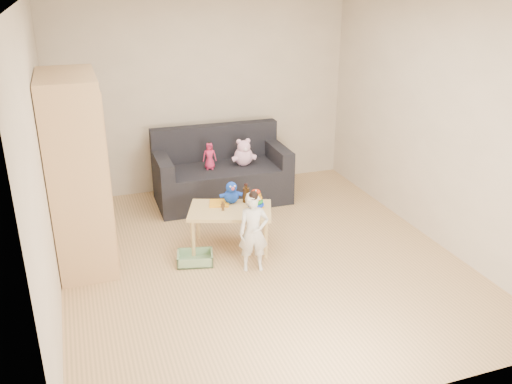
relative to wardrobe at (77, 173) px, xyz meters
name	(u,v)px	position (x,y,z in m)	size (l,w,h in m)	color
room	(260,140)	(1.72, -0.56, 0.33)	(4.50, 4.50, 4.50)	tan
wardrobe	(77,173)	(0.00, 0.00, 0.00)	(0.54, 1.08, 1.95)	tan
sofa	(222,184)	(1.78, 1.07, -0.73)	(1.71, 0.85, 0.48)	black
play_table	(231,228)	(1.50, -0.24, -0.74)	(0.88, 0.55, 0.46)	tan
storage_bin	(195,258)	(1.05, -0.45, -0.92)	(0.37, 0.28, 0.11)	#7DA376
toddler	(254,233)	(1.59, -0.77, -0.57)	(0.30, 0.20, 0.81)	silver
pink_bear	(243,154)	(2.06, 1.02, -0.34)	(0.26, 0.22, 0.30)	#FFBBE4
doll	(210,156)	(1.61, 1.02, -0.32)	(0.17, 0.12, 0.34)	#D32758
ring_stacker	(256,201)	(1.77, -0.30, -0.43)	(0.18, 0.18, 0.21)	yellow
brown_bottle	(246,194)	(1.72, -0.11, -0.42)	(0.07, 0.07, 0.21)	black
blue_plush	(231,192)	(1.56, -0.08, -0.39)	(0.21, 0.17, 0.25)	blue
wooden_figure	(223,206)	(1.42, -0.26, -0.46)	(0.04, 0.04, 0.11)	brown
yellow_book	(219,203)	(1.43, -0.07, -0.50)	(0.21, 0.21, 0.02)	#FFA91A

